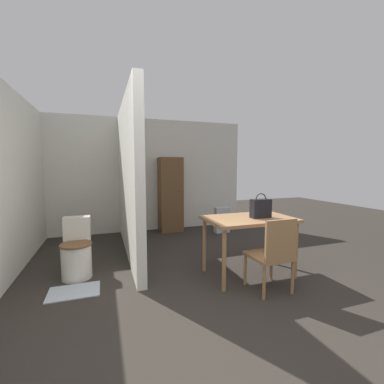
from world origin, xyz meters
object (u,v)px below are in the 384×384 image
(dining_table, at_px, (249,224))
(space_heater, at_px, (222,220))
(wooden_cabinet, at_px, (170,195))
(handbag, at_px, (261,208))
(wooden_chair, at_px, (273,253))
(toilet, at_px, (77,252))

(dining_table, bearing_deg, space_heater, 73.27)
(dining_table, distance_m, wooden_cabinet, 2.69)
(dining_table, distance_m, handbag, 0.26)
(dining_table, bearing_deg, wooden_chair, -89.47)
(dining_table, height_order, wooden_cabinet, wooden_cabinet)
(space_heater, bearing_deg, handbag, -103.04)
(wooden_chair, height_order, handbag, handbag)
(toilet, relative_size, wooden_cabinet, 0.46)
(wooden_cabinet, bearing_deg, wooden_chair, -83.00)
(wooden_chair, height_order, toilet, wooden_chair)
(wooden_cabinet, bearing_deg, dining_table, -81.78)
(toilet, bearing_deg, wooden_cabinet, 47.61)
(dining_table, xyz_separation_m, space_heater, (0.64, 2.14, -0.41))
(dining_table, xyz_separation_m, wooden_cabinet, (-0.38, 2.66, 0.14))
(toilet, bearing_deg, dining_table, -18.16)
(wooden_chair, relative_size, wooden_cabinet, 0.53)
(dining_table, relative_size, wooden_chair, 1.30)
(wooden_chair, height_order, wooden_cabinet, wooden_cabinet)
(handbag, distance_m, wooden_cabinet, 2.76)
(toilet, bearing_deg, handbag, -18.43)
(dining_table, height_order, wooden_chair, wooden_chair)
(dining_table, height_order, handbag, handbag)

